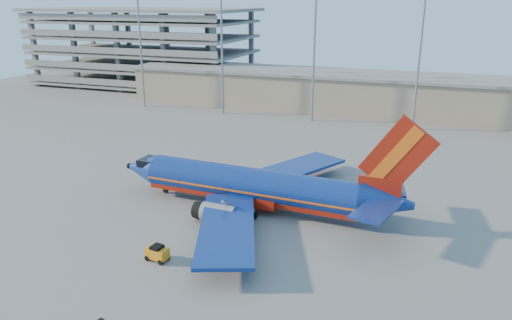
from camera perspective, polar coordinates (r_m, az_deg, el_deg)
The scene contains 6 objects.
ground at distance 60.74m, azimuth 0.19°, elevation -5.44°, with size 220.00×220.00×0.00m, color slate.
terminal_building at distance 112.45m, azimuth 15.47°, elevation 7.22°, with size 122.00×16.00×8.50m.
parking_garage at distance 150.70m, azimuth -12.64°, elevation 12.89°, with size 62.00×32.00×21.40m.
light_mast_row at distance 99.53m, azimuth 12.49°, elevation 13.81°, with size 101.60×1.60×28.65m.
aircraft_main at distance 59.35m, azimuth 0.18°, elevation -3.10°, with size 38.57×37.06×13.06m.
baggage_tug at distance 49.81m, azimuth -11.23°, elevation -10.35°, with size 2.34×1.62×1.56m.
Camera 1 is at (19.20, -52.29, 24.22)m, focal length 35.00 mm.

